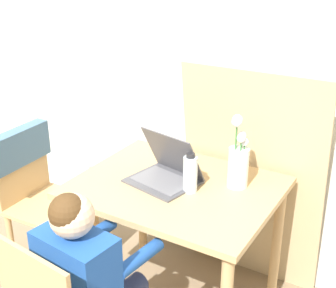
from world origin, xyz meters
TOP-DOWN VIEW (x-y plane):
  - wall_back at (0.00, 2.23)m, footprint 6.40×0.05m
  - dining_table at (0.08, 1.64)m, footprint 0.93×0.74m
  - chair_spare at (-0.80, 1.57)m, footprint 0.44×0.41m
  - person_seated at (0.03, 1.06)m, footprint 0.35×0.45m
  - laptop at (0.02, 1.66)m, footprint 0.35×0.32m
  - flower_vase at (0.33, 1.78)m, footprint 0.10×0.10m
  - water_bottle at (0.17, 1.63)m, footprint 0.07×0.07m
  - cardboard_panel at (0.30, 2.08)m, footprint 0.77×0.19m

SIDE VIEW (x-z plane):
  - chair_spare at x=-0.80m, z-range 0.15..1.01m
  - person_seated at x=0.03m, z-range 0.12..1.11m
  - cardboard_panel at x=0.30m, z-range 0.00..1.24m
  - dining_table at x=0.08m, z-range 0.26..1.00m
  - laptop at x=0.02m, z-range 0.68..0.92m
  - water_bottle at x=0.17m, z-range 0.74..0.93m
  - flower_vase at x=0.33m, z-range 0.70..1.05m
  - wall_back at x=0.00m, z-range 0.00..2.50m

